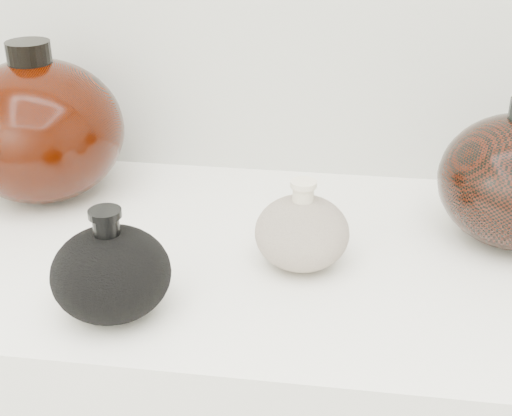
# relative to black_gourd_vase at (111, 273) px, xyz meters

# --- Properties ---
(black_gourd_vase) EXTENTS (0.14, 0.14, 0.13)m
(black_gourd_vase) POSITION_rel_black_gourd_vase_xyz_m (0.00, 0.00, 0.00)
(black_gourd_vase) COLOR black
(black_gourd_vase) RESTS_ON display_counter
(cream_gourd_vase) EXTENTS (0.15, 0.15, 0.11)m
(cream_gourd_vase) POSITION_rel_black_gourd_vase_xyz_m (0.19, 0.13, -0.01)
(cream_gourd_vase) COLOR beige
(cream_gourd_vase) RESTS_ON display_counter
(left_round_pot) EXTENTS (0.29, 0.29, 0.23)m
(left_round_pot) POSITION_rel_black_gourd_vase_xyz_m (-0.19, 0.28, 0.05)
(left_round_pot) COLOR black
(left_round_pot) RESTS_ON display_counter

